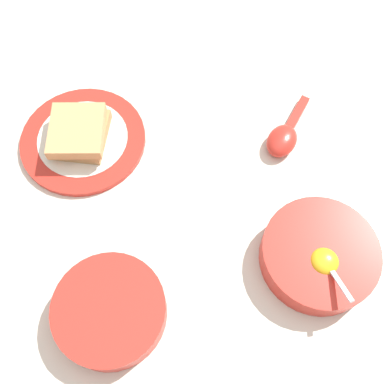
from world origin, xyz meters
name	(u,v)px	position (x,y,z in m)	size (l,w,h in m)	color
ground_plane	(211,214)	(0.00, 0.00, 0.00)	(3.00, 3.00, 0.00)	silver
egg_bowl	(319,255)	(-0.10, -0.14, 0.02)	(0.17, 0.17, 0.07)	red
toast_plate	(83,140)	(0.17, 0.19, 0.01)	(0.22, 0.22, 0.01)	red
toast_sandwich	(78,132)	(0.17, 0.20, 0.03)	(0.12, 0.12, 0.04)	tan
soup_spoon	(284,137)	(0.12, -0.15, 0.01)	(0.13, 0.11, 0.03)	red
congee_bowl	(110,310)	(-0.13, 0.17, 0.02)	(0.16, 0.16, 0.04)	red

